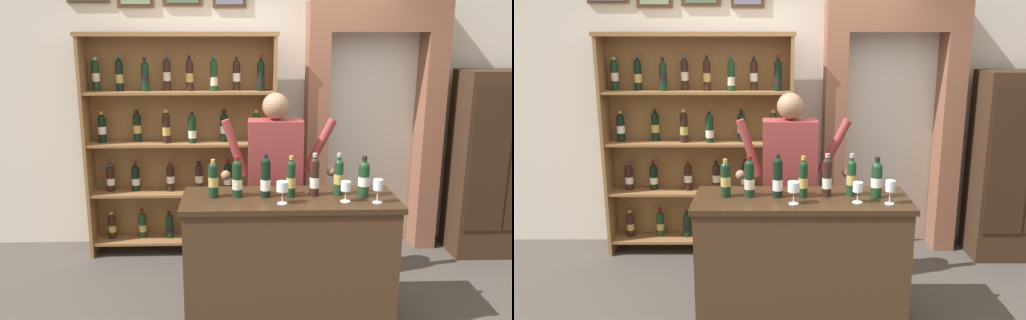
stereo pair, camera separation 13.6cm
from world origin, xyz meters
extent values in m
cube|color=#47423D|center=(0.00, 0.00, -0.01)|extent=(14.00, 14.00, 0.02)
cube|color=silver|center=(0.00, 1.65, 1.74)|extent=(12.00, 0.16, 3.49)
cube|color=olive|center=(-1.61, 1.28, 1.06)|extent=(0.03, 0.29, 2.12)
cube|color=olive|center=(0.14, 1.28, 1.06)|extent=(0.03, 0.29, 2.12)
cube|color=olive|center=(-0.74, 1.42, 1.06)|extent=(1.78, 0.02, 2.12)
cube|color=olive|center=(-0.74, 1.28, 0.13)|extent=(1.72, 0.27, 0.03)
cylinder|color=black|center=(-1.44, 1.30, 0.24)|extent=(0.07, 0.07, 0.20)
sphere|color=black|center=(-1.44, 1.30, 0.35)|extent=(0.07, 0.07, 0.07)
cylinder|color=black|center=(-1.44, 1.30, 0.38)|extent=(0.03, 0.03, 0.07)
cylinder|color=#B79338|center=(-1.44, 1.30, 0.40)|extent=(0.04, 0.04, 0.03)
cylinder|color=tan|center=(-1.44, 1.30, 0.24)|extent=(0.07, 0.07, 0.06)
cylinder|color=#19381E|center=(-1.15, 1.31, 0.25)|extent=(0.07, 0.07, 0.21)
sphere|color=#19381E|center=(-1.15, 1.31, 0.36)|extent=(0.07, 0.07, 0.07)
cylinder|color=#19381E|center=(-1.15, 1.31, 0.39)|extent=(0.03, 0.03, 0.08)
cylinder|color=maroon|center=(-1.15, 1.31, 0.42)|extent=(0.03, 0.03, 0.03)
cylinder|color=tan|center=(-1.15, 1.31, 0.24)|extent=(0.07, 0.07, 0.07)
cylinder|color=black|center=(-0.88, 1.30, 0.24)|extent=(0.07, 0.07, 0.20)
sphere|color=black|center=(-0.88, 1.30, 0.35)|extent=(0.07, 0.07, 0.07)
cylinder|color=black|center=(-0.88, 1.30, 0.37)|extent=(0.03, 0.03, 0.07)
cylinder|color=black|center=(-0.88, 1.30, 0.40)|extent=(0.03, 0.03, 0.03)
cylinder|color=black|center=(-0.88, 1.30, 0.24)|extent=(0.07, 0.07, 0.06)
cylinder|color=black|center=(-0.60, 1.32, 0.25)|extent=(0.07, 0.07, 0.20)
sphere|color=black|center=(-0.60, 1.32, 0.36)|extent=(0.07, 0.07, 0.07)
cylinder|color=black|center=(-0.60, 1.32, 0.39)|extent=(0.03, 0.03, 0.08)
cylinder|color=navy|center=(-0.60, 1.32, 0.42)|extent=(0.03, 0.03, 0.03)
cylinder|color=silver|center=(-0.60, 1.32, 0.25)|extent=(0.07, 0.07, 0.07)
cylinder|color=black|center=(-0.31, 1.28, 0.25)|extent=(0.07, 0.07, 0.20)
sphere|color=black|center=(-0.31, 1.28, 0.36)|extent=(0.07, 0.07, 0.07)
cylinder|color=black|center=(-0.31, 1.28, 0.38)|extent=(0.03, 0.03, 0.07)
cylinder|color=#99999E|center=(-0.31, 1.28, 0.41)|extent=(0.04, 0.04, 0.03)
cylinder|color=silver|center=(-0.31, 1.28, 0.22)|extent=(0.07, 0.07, 0.07)
cylinder|color=black|center=(-0.03, 1.25, 0.25)|extent=(0.07, 0.07, 0.21)
sphere|color=black|center=(-0.03, 1.25, 0.36)|extent=(0.07, 0.07, 0.07)
cylinder|color=black|center=(-0.03, 1.25, 0.38)|extent=(0.03, 0.03, 0.06)
cylinder|color=navy|center=(-0.03, 1.25, 0.40)|extent=(0.03, 0.03, 0.03)
cylinder|color=tan|center=(-0.03, 1.25, 0.24)|extent=(0.07, 0.07, 0.07)
cube|color=olive|center=(-0.74, 1.28, 0.61)|extent=(1.72, 0.27, 0.02)
cylinder|color=black|center=(-1.43, 1.31, 0.73)|extent=(0.08, 0.08, 0.21)
sphere|color=black|center=(-1.43, 1.31, 0.84)|extent=(0.07, 0.07, 0.07)
cylinder|color=black|center=(-1.43, 1.31, 0.86)|extent=(0.03, 0.03, 0.06)
cylinder|color=navy|center=(-1.43, 1.31, 0.88)|extent=(0.04, 0.04, 0.03)
cylinder|color=silver|center=(-1.43, 1.31, 0.72)|extent=(0.08, 0.08, 0.07)
cylinder|color=black|center=(-1.19, 1.32, 0.73)|extent=(0.08, 0.08, 0.20)
sphere|color=black|center=(-1.19, 1.32, 0.84)|extent=(0.07, 0.07, 0.07)
cylinder|color=black|center=(-1.19, 1.32, 0.87)|extent=(0.03, 0.03, 0.08)
cylinder|color=maroon|center=(-1.19, 1.32, 0.90)|extent=(0.03, 0.03, 0.03)
cylinder|color=silver|center=(-1.19, 1.32, 0.72)|extent=(0.08, 0.08, 0.07)
cylinder|color=black|center=(-0.85, 1.30, 0.73)|extent=(0.08, 0.08, 0.21)
sphere|color=black|center=(-0.85, 1.30, 0.85)|extent=(0.07, 0.07, 0.07)
cylinder|color=black|center=(-0.85, 1.30, 0.87)|extent=(0.03, 0.03, 0.06)
cylinder|color=maroon|center=(-0.85, 1.30, 0.89)|extent=(0.03, 0.03, 0.03)
cylinder|color=silver|center=(-0.85, 1.30, 0.74)|extent=(0.08, 0.08, 0.07)
cylinder|color=black|center=(-0.58, 1.29, 0.73)|extent=(0.08, 0.08, 0.21)
sphere|color=black|center=(-0.58, 1.29, 0.85)|extent=(0.07, 0.07, 0.07)
cylinder|color=black|center=(-0.58, 1.29, 0.88)|extent=(0.04, 0.04, 0.07)
cylinder|color=black|center=(-0.58, 1.29, 0.90)|extent=(0.04, 0.04, 0.03)
cylinder|color=beige|center=(-0.58, 1.29, 0.74)|extent=(0.08, 0.08, 0.07)
cylinder|color=black|center=(-0.31, 1.31, 0.73)|extent=(0.08, 0.08, 0.21)
sphere|color=black|center=(-0.31, 1.31, 0.85)|extent=(0.07, 0.07, 0.07)
cylinder|color=black|center=(-0.31, 1.31, 0.88)|extent=(0.03, 0.03, 0.08)
cylinder|color=maroon|center=(-0.31, 1.31, 0.91)|extent=(0.04, 0.04, 0.03)
cylinder|color=silver|center=(-0.31, 1.31, 0.72)|extent=(0.08, 0.08, 0.07)
cylinder|color=#19381E|center=(-0.06, 1.26, 0.74)|extent=(0.08, 0.08, 0.22)
sphere|color=#19381E|center=(-0.06, 1.26, 0.85)|extent=(0.07, 0.07, 0.07)
cylinder|color=#19381E|center=(-0.06, 1.26, 0.88)|extent=(0.03, 0.03, 0.08)
cylinder|color=#99999E|center=(-0.06, 1.26, 0.91)|extent=(0.04, 0.04, 0.03)
cylinder|color=silver|center=(-0.06, 1.26, 0.73)|extent=(0.08, 0.08, 0.07)
cube|color=olive|center=(-0.74, 1.28, 1.10)|extent=(1.72, 0.27, 0.02)
cylinder|color=black|center=(-1.47, 1.29, 1.22)|extent=(0.07, 0.07, 0.22)
sphere|color=black|center=(-1.47, 1.29, 1.33)|extent=(0.07, 0.07, 0.07)
cylinder|color=black|center=(-1.47, 1.29, 1.36)|extent=(0.03, 0.03, 0.07)
cylinder|color=#B79338|center=(-1.47, 1.29, 1.39)|extent=(0.03, 0.03, 0.03)
cylinder|color=silver|center=(-1.47, 1.29, 1.23)|extent=(0.07, 0.07, 0.07)
cylinder|color=black|center=(-1.15, 1.32, 1.23)|extent=(0.07, 0.07, 0.23)
sphere|color=black|center=(-1.15, 1.32, 1.35)|extent=(0.07, 0.07, 0.07)
cylinder|color=black|center=(-1.15, 1.32, 1.38)|extent=(0.03, 0.03, 0.07)
cylinder|color=black|center=(-1.15, 1.32, 1.40)|extent=(0.03, 0.03, 0.03)
cylinder|color=tan|center=(-1.15, 1.32, 1.23)|extent=(0.07, 0.07, 0.07)
cylinder|color=black|center=(-0.87, 1.26, 1.23)|extent=(0.07, 0.07, 0.24)
sphere|color=black|center=(-0.87, 1.26, 1.36)|extent=(0.07, 0.07, 0.07)
cylinder|color=black|center=(-0.87, 1.26, 1.39)|extent=(0.03, 0.03, 0.07)
cylinder|color=#B79338|center=(-0.87, 1.26, 1.41)|extent=(0.04, 0.04, 0.03)
cylinder|color=tan|center=(-0.87, 1.26, 1.22)|extent=(0.07, 0.07, 0.08)
cylinder|color=black|center=(-0.63, 1.25, 1.22)|extent=(0.07, 0.07, 0.22)
sphere|color=black|center=(-0.63, 1.25, 1.34)|extent=(0.07, 0.07, 0.07)
cylinder|color=black|center=(-0.63, 1.25, 1.37)|extent=(0.03, 0.03, 0.06)
cylinder|color=black|center=(-0.63, 1.25, 1.39)|extent=(0.03, 0.03, 0.03)
cylinder|color=silver|center=(-0.63, 1.25, 1.19)|extent=(0.07, 0.07, 0.07)
cylinder|color=black|center=(-0.33, 1.29, 1.22)|extent=(0.07, 0.07, 0.22)
sphere|color=black|center=(-0.33, 1.29, 1.34)|extent=(0.07, 0.07, 0.07)
cylinder|color=black|center=(-0.33, 1.29, 1.37)|extent=(0.03, 0.03, 0.08)
cylinder|color=black|center=(-0.33, 1.29, 1.40)|extent=(0.04, 0.04, 0.03)
cylinder|color=silver|center=(-0.33, 1.29, 1.23)|extent=(0.07, 0.07, 0.07)
cylinder|color=black|center=(-0.03, 1.25, 1.23)|extent=(0.07, 0.07, 0.23)
sphere|color=black|center=(-0.03, 1.25, 1.35)|extent=(0.07, 0.07, 0.07)
cylinder|color=black|center=(-0.03, 1.25, 1.38)|extent=(0.03, 0.03, 0.07)
cylinder|color=#B79338|center=(-0.03, 1.25, 1.40)|extent=(0.04, 0.04, 0.03)
cylinder|color=silver|center=(-0.03, 1.25, 1.22)|extent=(0.07, 0.07, 0.07)
cube|color=olive|center=(-0.74, 1.28, 1.58)|extent=(1.72, 0.27, 0.02)
cylinder|color=black|center=(-1.50, 1.31, 1.71)|extent=(0.07, 0.07, 0.24)
sphere|color=black|center=(-1.50, 1.31, 1.84)|extent=(0.07, 0.07, 0.07)
cylinder|color=black|center=(-1.50, 1.31, 1.86)|extent=(0.03, 0.03, 0.06)
cylinder|color=#99999E|center=(-1.50, 1.31, 1.88)|extent=(0.04, 0.04, 0.03)
cylinder|color=beige|center=(-1.50, 1.31, 1.72)|extent=(0.07, 0.07, 0.08)
cylinder|color=black|center=(-1.29, 1.31, 1.71)|extent=(0.07, 0.07, 0.24)
sphere|color=black|center=(-1.29, 1.31, 1.84)|extent=(0.07, 0.07, 0.07)
cylinder|color=black|center=(-1.29, 1.31, 1.87)|extent=(0.03, 0.03, 0.07)
cylinder|color=navy|center=(-1.29, 1.31, 1.90)|extent=(0.03, 0.03, 0.03)
cylinder|color=tan|center=(-1.29, 1.31, 1.70)|extent=(0.07, 0.07, 0.08)
cylinder|color=black|center=(-1.04, 1.26, 1.70)|extent=(0.07, 0.07, 0.23)
sphere|color=black|center=(-1.04, 1.26, 1.82)|extent=(0.07, 0.07, 0.07)
cylinder|color=black|center=(-1.04, 1.26, 1.85)|extent=(0.03, 0.03, 0.07)
cylinder|color=black|center=(-1.04, 1.26, 1.88)|extent=(0.03, 0.03, 0.03)
cylinder|color=black|center=(-1.04, 1.26, 1.71)|extent=(0.07, 0.07, 0.07)
cylinder|color=black|center=(-0.85, 1.31, 1.71)|extent=(0.07, 0.07, 0.25)
sphere|color=black|center=(-0.85, 1.31, 1.84)|extent=(0.07, 0.07, 0.07)
cylinder|color=black|center=(-0.85, 1.31, 1.87)|extent=(0.03, 0.03, 0.07)
cylinder|color=navy|center=(-0.85, 1.31, 1.90)|extent=(0.03, 0.03, 0.03)
cylinder|color=beige|center=(-0.85, 1.31, 1.72)|extent=(0.07, 0.07, 0.08)
cylinder|color=black|center=(-0.64, 1.29, 1.71)|extent=(0.07, 0.07, 0.25)
sphere|color=black|center=(-0.64, 1.29, 1.84)|extent=(0.07, 0.07, 0.07)
cylinder|color=black|center=(-0.64, 1.29, 1.87)|extent=(0.03, 0.03, 0.07)
cylinder|color=black|center=(-0.64, 1.29, 1.90)|extent=(0.03, 0.03, 0.03)
cylinder|color=tan|center=(-0.64, 1.29, 1.71)|extent=(0.07, 0.07, 0.08)
cylinder|color=#19381E|center=(-0.42, 1.27, 1.71)|extent=(0.07, 0.07, 0.24)
sphere|color=#19381E|center=(-0.42, 1.27, 1.84)|extent=(0.07, 0.07, 0.07)
cylinder|color=#19381E|center=(-0.42, 1.27, 1.87)|extent=(0.03, 0.03, 0.08)
cylinder|color=navy|center=(-0.42, 1.27, 1.90)|extent=(0.03, 0.03, 0.03)
cylinder|color=beige|center=(-0.42, 1.27, 1.68)|extent=(0.07, 0.07, 0.08)
cylinder|color=black|center=(-0.21, 1.30, 1.71)|extent=(0.07, 0.07, 0.24)
sphere|color=black|center=(-0.21, 1.30, 1.83)|extent=(0.07, 0.07, 0.07)
cylinder|color=black|center=(-0.21, 1.30, 1.86)|extent=(0.03, 0.03, 0.07)
cylinder|color=black|center=(-0.21, 1.30, 1.88)|extent=(0.03, 0.03, 0.03)
cylinder|color=silver|center=(-0.21, 1.30, 1.71)|extent=(0.07, 0.07, 0.08)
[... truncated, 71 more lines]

